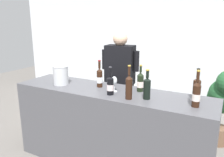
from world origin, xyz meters
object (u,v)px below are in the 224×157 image
at_px(wine_bottle_3, 140,82).
at_px(wine_bottle_6, 100,77).
at_px(wine_bottle_1, 129,86).
at_px(wine_bottle_0, 147,88).
at_px(wine_glass, 114,81).
at_px(person_server, 120,89).
at_px(wine_bottle_4, 110,85).
at_px(wine_bottle_5, 197,88).
at_px(ice_bucket, 61,75).
at_px(wine_bottle_2, 196,94).

bearing_deg(wine_bottle_3, wine_bottle_6, -172.28).
height_order(wine_bottle_1, wine_bottle_6, wine_bottle_1).
relative_size(wine_bottle_0, wine_bottle_3, 1.01).
distance_m(wine_glass, person_server, 0.78).
height_order(wine_bottle_3, wine_bottle_4, wine_bottle_4).
relative_size(wine_bottle_1, wine_bottle_5, 1.09).
bearing_deg(ice_bucket, wine_bottle_4, -5.30).
height_order(wine_bottle_6, ice_bucket, wine_bottle_6).
xyz_separation_m(wine_bottle_2, wine_bottle_3, (-0.65, 0.21, -0.01)).
relative_size(wine_bottle_2, wine_bottle_3, 1.14).
bearing_deg(wine_glass, person_server, 110.95).
relative_size(wine_bottle_1, ice_bucket, 1.49).
distance_m(wine_bottle_3, wine_bottle_5, 0.62).
relative_size(wine_bottle_3, wine_bottle_6, 0.93).
distance_m(wine_bottle_3, person_server, 0.79).
bearing_deg(ice_bucket, wine_bottle_0, -0.93).
relative_size(wine_bottle_0, person_server, 0.19).
xyz_separation_m(wine_bottle_2, wine_glass, (-0.91, 0.06, -0.00)).
relative_size(wine_bottle_2, wine_bottle_5, 1.08).
bearing_deg(wine_bottle_0, wine_bottle_6, 167.40).
bearing_deg(wine_bottle_2, wine_bottle_3, 161.93).
xyz_separation_m(wine_bottle_0, person_server, (-0.68, 0.74, -0.32)).
xyz_separation_m(wine_bottle_1, wine_bottle_4, (-0.24, 0.04, -0.03)).
height_order(wine_bottle_0, person_server, person_server).
bearing_deg(person_server, wine_bottle_0, -47.38).
height_order(wine_bottle_2, wine_bottle_5, wine_bottle_2).
distance_m(wine_bottle_2, wine_bottle_3, 0.68).
bearing_deg(wine_bottle_4, wine_bottle_5, 17.49).
xyz_separation_m(wine_bottle_4, person_server, (-0.27, 0.79, -0.30)).
height_order(wine_bottle_2, person_server, person_server).
height_order(wine_bottle_0, wine_glass, wine_bottle_0).
relative_size(wine_bottle_1, wine_bottle_2, 1.01).
distance_m(wine_bottle_6, ice_bucket, 0.52).
bearing_deg(wine_bottle_4, wine_bottle_6, 142.39).
distance_m(wine_bottle_1, wine_bottle_2, 0.66).
bearing_deg(ice_bucket, wine_bottle_1, -6.06).
xyz_separation_m(wine_bottle_1, person_server, (-0.51, 0.82, -0.33)).
height_order(wine_bottle_3, wine_bottle_6, wine_bottle_6).
relative_size(wine_bottle_5, wine_glass, 1.85).
height_order(ice_bucket, person_server, person_server).
relative_size(wine_bottle_4, ice_bucket, 1.30).
relative_size(wine_bottle_0, wine_glass, 1.76).
relative_size(wine_bottle_1, wine_bottle_3, 1.15).
relative_size(wine_bottle_6, ice_bucket, 1.39).
distance_m(wine_bottle_1, wine_bottle_5, 0.70).
bearing_deg(wine_glass, wine_bottle_0, -9.32).
relative_size(wine_bottle_6, wine_glass, 1.88).
relative_size(wine_glass, ice_bucket, 0.74).
height_order(wine_bottle_3, wine_glass, wine_bottle_3).
bearing_deg(wine_glass, wine_bottle_4, -83.55).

